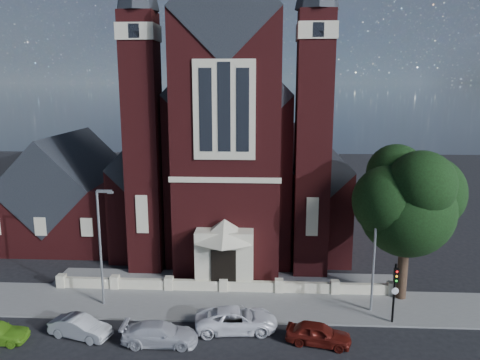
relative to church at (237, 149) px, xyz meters
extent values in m
plane|color=black|center=(0.00, -7.94, -8.19)|extent=(120.00, 120.00, 0.00)
cube|color=slate|center=(0.00, -18.44, -8.19)|extent=(60.00, 5.00, 0.12)
cube|color=slate|center=(0.00, -14.44, -8.19)|extent=(26.00, 3.00, 0.14)
cube|color=beige|center=(0.00, -16.44, -8.19)|extent=(24.00, 0.40, 0.90)
cube|color=#491314|center=(0.00, 2.06, -1.19)|extent=(10.00, 30.00, 14.00)
cube|color=black|center=(0.00, 2.06, 5.81)|extent=(10.00, 30.20, 10.00)
cube|color=#491314|center=(-7.50, 1.06, -4.19)|extent=(5.00, 26.00, 8.00)
cube|color=#491314|center=(7.50, 1.06, -4.19)|extent=(5.00, 26.00, 8.00)
cube|color=black|center=(-7.50, 1.06, -0.19)|extent=(5.01, 26.20, 5.01)
cube|color=black|center=(7.50, 1.06, -0.19)|extent=(5.01, 26.20, 5.01)
cube|color=#491314|center=(0.00, -13.44, 1.81)|extent=(8.00, 3.00, 20.00)
cube|color=black|center=(0.00, -13.44, 11.81)|extent=(8.00, 3.20, 8.00)
cube|color=beige|center=(0.00, -14.99, 4.81)|extent=(4.40, 0.15, 7.00)
cube|color=black|center=(0.00, -15.06, 5.01)|extent=(0.90, 0.08, 6.20)
cube|color=beige|center=(0.00, -15.44, -5.99)|extent=(4.20, 2.00, 4.40)
cube|color=black|center=(0.00, -16.49, -6.59)|extent=(1.80, 0.12, 3.20)
cone|color=beige|center=(0.00, -15.44, -3.79)|extent=(4.60, 4.60, 1.60)
cube|color=#491314|center=(-6.50, -12.44, 1.81)|extent=(2.60, 2.60, 20.00)
cube|color=beige|center=(-6.50, -12.44, 10.31)|extent=(2.80, 2.80, 1.20)
cube|color=#491314|center=(6.50, -12.44, 1.81)|extent=(2.60, 2.60, 20.00)
cube|color=beige|center=(6.50, -12.44, 10.31)|extent=(2.80, 2.80, 1.20)
cube|color=#491314|center=(-16.00, -4.94, -5.19)|extent=(12.00, 12.00, 6.00)
cube|color=black|center=(-16.00, -4.94, -2.19)|extent=(8.49, 12.20, 8.49)
cylinder|color=black|center=(12.50, -16.94, -5.69)|extent=(0.70, 0.70, 5.00)
sphere|color=black|center=(12.50, -16.94, -1.69)|extent=(6.40, 6.40, 6.40)
sphere|color=black|center=(12.90, -18.14, 0.31)|extent=(4.40, 4.40, 4.40)
cylinder|color=gray|center=(-8.00, -18.94, -4.19)|extent=(0.16, 0.16, 8.00)
cube|color=gray|center=(-7.50, -18.94, -0.19)|extent=(1.00, 0.15, 0.18)
cube|color=gray|center=(-7.10, -18.94, -0.27)|extent=(0.35, 0.22, 0.12)
cylinder|color=gray|center=(10.00, -18.94, -4.19)|extent=(0.16, 0.16, 8.00)
cube|color=gray|center=(10.50, -18.94, -0.19)|extent=(1.00, 0.15, 0.18)
cube|color=gray|center=(10.90, -18.94, -0.27)|extent=(0.35, 0.22, 0.12)
cylinder|color=black|center=(11.00, -20.44, -6.19)|extent=(0.14, 0.14, 4.00)
cube|color=black|center=(11.00, -20.59, -4.89)|extent=(0.28, 0.22, 0.90)
sphere|color=red|center=(11.00, -20.72, -4.59)|extent=(0.14, 0.14, 0.14)
sphere|color=#CC8C0C|center=(11.00, -20.72, -4.89)|extent=(0.14, 0.14, 0.14)
sphere|color=#0C9919|center=(11.00, -20.72, -5.19)|extent=(0.14, 0.14, 0.14)
imported|color=#979A9E|center=(-8.00, -23.01, -7.56)|extent=(3.99, 2.29, 1.25)
imported|color=silver|center=(-3.09, -23.53, -7.55)|extent=(4.42, 1.84, 1.28)
imported|color=white|center=(1.24, -21.74, -7.48)|extent=(5.27, 2.84, 1.40)
imported|color=#5A150F|center=(6.08, -23.04, -7.54)|extent=(4.00, 2.30, 1.28)
camera|label=1|loc=(2.84, -47.92, 6.69)|focal=35.00mm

